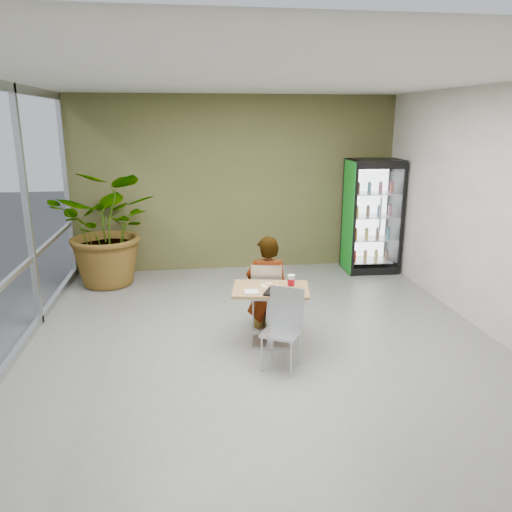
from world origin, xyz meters
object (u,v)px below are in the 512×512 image
object	(u,v)px
seated_woman	(267,293)
soda_cup	(291,282)
beverage_fridge	(372,216)
dining_table	(271,304)
cafeteria_tray	(283,293)
potted_plant	(110,228)
chair_far	(266,290)
chair_near	(284,321)

from	to	relation	value
seated_woman	soda_cup	size ratio (longest dim) A/B	9.66
soda_cup	beverage_fridge	xyz separation A→B (m)	(2.14, 2.96, 0.21)
seated_woman	soda_cup	xyz separation A→B (m)	(0.20, -0.58, 0.34)
dining_table	soda_cup	world-z (taller)	soda_cup
cafeteria_tray	potted_plant	bearing A→B (deg)	128.87
potted_plant	seated_woman	bearing A→B (deg)	-43.19
dining_table	chair_far	size ratio (longest dim) A/B	1.12
dining_table	cafeteria_tray	world-z (taller)	cafeteria_tray
seated_woman	beverage_fridge	world-z (taller)	beverage_fridge
dining_table	cafeteria_tray	size ratio (longest dim) A/B	2.48
chair_far	cafeteria_tray	bearing A→B (deg)	106.57
chair_near	beverage_fridge	world-z (taller)	beverage_fridge
beverage_fridge	chair_far	bearing A→B (deg)	-132.01
cafeteria_tray	potted_plant	world-z (taller)	potted_plant
dining_table	seated_woman	size ratio (longest dim) A/B	0.65
seated_woman	chair_near	bearing A→B (deg)	101.32
chair_near	potted_plant	distance (m)	4.08
chair_near	chair_far	bearing A→B (deg)	121.22
dining_table	soda_cup	xyz separation A→B (m)	(0.25, -0.02, 0.29)
dining_table	seated_woman	world-z (taller)	seated_woman
seated_woman	potted_plant	xyz separation A→B (m)	(-2.34, 2.19, 0.50)
cafeteria_tray	beverage_fridge	distance (m)	3.91
soda_cup	chair_far	bearing A→B (deg)	112.29
soda_cup	beverage_fridge	size ratio (longest dim) A/B	0.08
chair_far	seated_woman	xyz separation A→B (m)	(0.02, 0.04, -0.05)
chair_near	cafeteria_tray	distance (m)	0.40
dining_table	beverage_fridge	size ratio (longest dim) A/B	0.50
soda_cup	seated_woman	bearing A→B (deg)	109.20
seated_woman	cafeteria_tray	world-z (taller)	seated_woman
soda_cup	beverage_fridge	distance (m)	3.66
chair_near	soda_cup	bearing A→B (deg)	99.97
dining_table	chair_far	bearing A→B (deg)	86.64
chair_far	beverage_fridge	size ratio (longest dim) A/B	0.44
dining_table	chair_near	xyz separation A→B (m)	(0.06, -0.55, -0.00)
beverage_fridge	potted_plant	bearing A→B (deg)	-175.49
cafeteria_tray	seated_woman	bearing A→B (deg)	94.51
chair_near	potted_plant	size ratio (longest dim) A/B	0.46
chair_far	cafeteria_tray	size ratio (longest dim) A/B	2.22
potted_plant	cafeteria_tray	bearing A→B (deg)	-51.13
chair_far	chair_near	distance (m)	1.07
seated_woman	cafeteria_tray	size ratio (longest dim) A/B	3.81
soda_cup	cafeteria_tray	world-z (taller)	soda_cup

